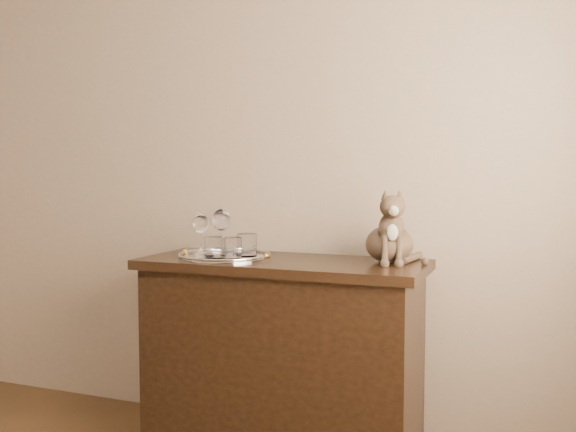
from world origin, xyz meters
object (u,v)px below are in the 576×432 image
wine_glass_c (201,234)px  sideboard (283,359)px  cat (389,226)px  tray (225,257)px  wine_glass_d (221,232)px  tumbler_c (247,245)px  wine_glass_b (223,232)px  tumbler_a (232,248)px  tumbler_b (214,248)px

wine_glass_c → sideboard: bearing=7.8°
sideboard → cat: bearing=11.7°
tray → wine_glass_d: wine_glass_d is taller
wine_glass_d → cat: bearing=8.1°
tray → tumbler_c: size_ratio=4.13×
wine_glass_b → tumbler_a: wine_glass_b is taller
tumbler_a → tumbler_c: size_ratio=0.92×
tray → tumbler_a: size_ratio=4.50×
wine_glass_c → wine_glass_d: 0.09m
sideboard → tumbler_c: bearing=-178.6°
tumbler_a → tumbler_b: size_ratio=0.98×
wine_glass_c → tumbler_b: bearing=-34.4°
wine_glass_b → tray: bearing=-56.9°
wine_glass_b → tumbler_c: (0.14, -0.04, -0.05)m
tray → wine_glass_b: size_ratio=2.07×
tumbler_c → tumbler_b: bearing=-130.7°
wine_glass_b → tumbler_c: wine_glass_b is taller
wine_glass_d → cat: 0.73m
sideboard → cat: cat is taller
wine_glass_c → tumbler_b: size_ratio=2.02×
tray → wine_glass_b: wine_glass_b is taller
tray → wine_glass_c: 0.14m
cat → wine_glass_c: bearing=172.2°
wine_glass_b → cat: cat is taller
wine_glass_b → tumbler_c: bearing=-17.4°
tumbler_c → sideboard: bearing=1.4°
wine_glass_b → wine_glass_c: (-0.06, -0.09, -0.01)m
wine_glass_c → cat: 0.81m
wine_glass_b → cat: size_ratio=0.64×
sideboard → tumbler_c: size_ratio=12.39×
sideboard → tumbler_a: bearing=-153.0°
tumbler_b → cat: cat is taller
wine_glass_b → wine_glass_d: 0.05m
sideboard → tumbler_c: (-0.16, -0.00, 0.48)m
sideboard → tumbler_b: 0.56m
wine_glass_c → wine_glass_d: (0.08, 0.04, 0.01)m
tray → cat: bearing=9.8°
wine_glass_c → tumbler_a: bearing=-14.6°
wine_glass_c → tumbler_a: size_ratio=2.06×
cat → tumbler_c: bearing=171.1°
sideboard → cat: 0.73m
tray → wine_glass_d: 0.11m
wine_glass_c → wine_glass_d: size_ratio=0.91×
tumbler_a → tray: bearing=136.4°
cat → sideboard: bearing=173.9°
tumbler_a → tumbler_b: 0.08m
tray → tumbler_c: 0.11m
wine_glass_d → tumbler_c: bearing=3.8°
wine_glass_c → tumbler_b: (0.10, -0.07, -0.05)m
wine_glass_d → cat: size_ratio=0.67×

